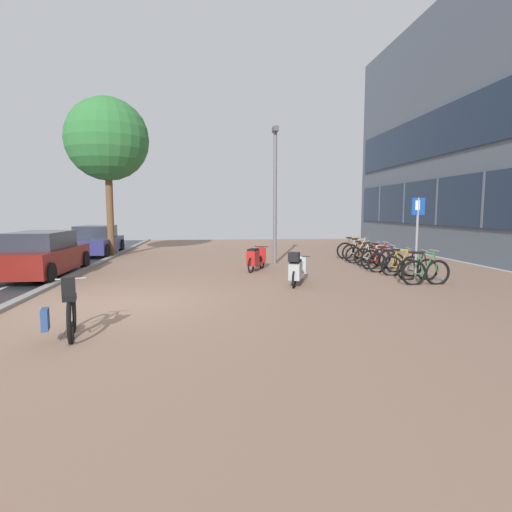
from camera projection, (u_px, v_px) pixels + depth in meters
The scene contains 18 objects.
ground at pixel (187, 303), 9.37m from camera, with size 21.00×40.00×0.13m.
bicycle_foreground at pixel (69, 314), 6.72m from camera, with size 0.57×1.32×1.08m.
bicycle_rack_00 at pixel (426, 272), 11.51m from camera, with size 1.44×0.48×1.02m.
bicycle_rack_01 at pixel (417, 269), 12.31m from camera, with size 1.26×0.48×0.94m.
bicycle_rack_02 at pixel (401, 266), 13.07m from camera, with size 1.27×0.47×0.93m.
bicycle_rack_03 at pixel (386, 262), 13.83m from camera, with size 1.30×0.48×0.96m.
bicycle_rack_04 at pixel (379, 259), 14.62m from camera, with size 1.41×0.48×1.01m.
bicycle_rack_05 at pixel (372, 257), 15.41m from camera, with size 1.33×0.48×0.97m.
bicycle_rack_06 at pixel (362, 255), 16.17m from camera, with size 1.29×0.47×0.96m.
bicycle_rack_07 at pixel (359, 252), 16.97m from camera, with size 1.42×0.48×1.01m.
bicycle_rack_08 at pixel (353, 250), 17.75m from camera, with size 1.42×0.48×1.01m.
scooter_near at pixel (255, 259), 14.14m from camera, with size 0.88×1.60×0.82m.
scooter_mid at pixel (296, 270), 11.41m from camera, with size 0.90×1.74×0.99m.
parked_car_near at pixel (41, 255), 13.03m from camera, with size 1.87×4.28×1.41m.
parked_car_far at pixel (95, 241), 19.28m from camera, with size 1.93×4.08×1.36m.
parking_sign at pixel (417, 229), 12.16m from camera, with size 0.40×0.07×2.45m.
lamp_post at pixel (275, 188), 15.78m from camera, with size 0.20×0.52×5.22m.
street_tree at pixel (107, 140), 17.92m from camera, with size 3.58×3.58×6.96m.
Camera 1 is at (2.01, -9.31, 2.08)m, focal length 28.84 mm.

